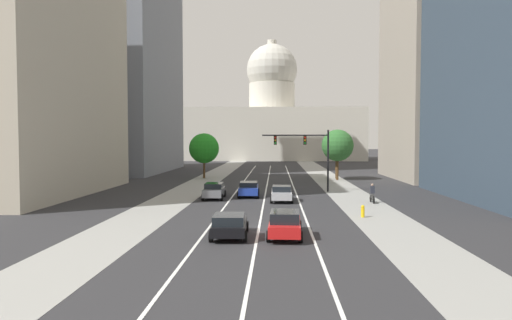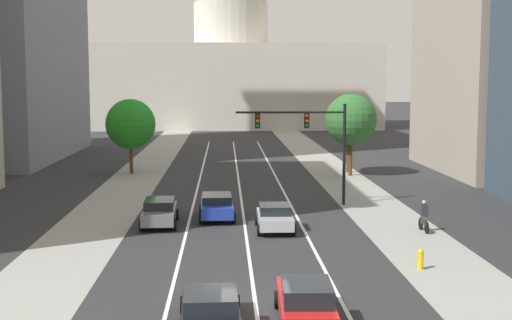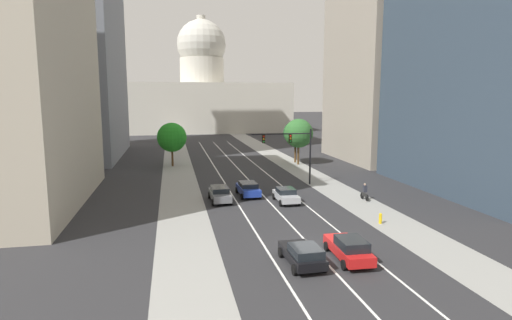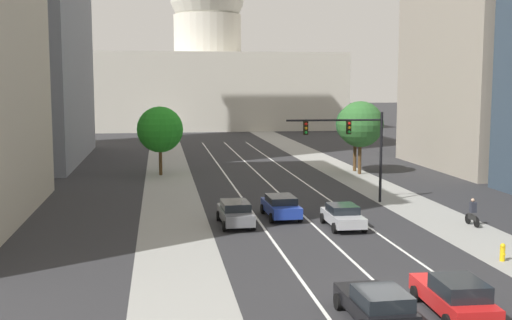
# 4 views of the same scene
# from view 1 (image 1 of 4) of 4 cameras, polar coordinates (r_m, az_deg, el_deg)

# --- Properties ---
(ground_plane) EXTENTS (400.00, 400.00, 0.00)m
(ground_plane) POSITION_cam_1_polar(r_m,az_deg,el_deg) (68.68, 1.56, -2.14)
(ground_plane) COLOR #2B2B2D
(sidewalk_left) EXTENTS (4.34, 130.00, 0.01)m
(sidewalk_left) POSITION_cam_1_polar(r_m,az_deg,el_deg) (64.42, -6.17, -2.46)
(sidewalk_left) COLOR gray
(sidewalk_left) RESTS_ON ground
(sidewalk_right) EXTENTS (4.34, 130.00, 0.01)m
(sidewalk_right) POSITION_cam_1_polar(r_m,az_deg,el_deg) (64.14, 9.18, -2.50)
(sidewalk_right) COLOR gray
(sidewalk_right) RESTS_ON ground
(lane_stripe_left) EXTENTS (0.16, 90.00, 0.01)m
(lane_stripe_left) POSITION_cam_1_polar(r_m,az_deg,el_deg) (53.91, -2.10, -3.43)
(lane_stripe_left) COLOR white
(lane_stripe_left) RESTS_ON ground
(lane_stripe_center) EXTENTS (0.16, 90.00, 0.01)m
(lane_stripe_center) POSITION_cam_1_polar(r_m,az_deg,el_deg) (53.75, 1.31, -3.44)
(lane_stripe_center) COLOR white
(lane_stripe_center) RESTS_ON ground
(lane_stripe_right) EXTENTS (0.16, 90.00, 0.01)m
(lane_stripe_right) POSITION_cam_1_polar(r_m,az_deg,el_deg) (53.78, 4.73, -3.45)
(lane_stripe_right) COLOR white
(lane_stripe_right) RESTS_ON ground
(office_tower_far_left) EXTENTS (19.70, 29.47, 53.80)m
(office_tower_far_left) POSITION_cam_1_polar(r_m,az_deg,el_deg) (87.32, -17.51, 16.57)
(office_tower_far_left) COLOR gray
(office_tower_far_left) RESTS_ON ground
(office_tower_far_right) EXTENTS (20.88, 20.52, 37.79)m
(office_tower_far_right) POSITION_cam_1_polar(r_m,az_deg,el_deg) (72.99, 24.82, 12.83)
(office_tower_far_right) COLOR #9E9384
(office_tower_far_right) RESTS_ON ground
(capitol_building) EXTENTS (49.58, 22.68, 33.38)m
(capitol_building) POSITION_cam_1_polar(r_m,az_deg,el_deg) (129.58, 1.98, 4.63)
(capitol_building) COLOR beige
(capitol_building) RESTS_ON ground
(car_red) EXTENTS (2.11, 4.85, 1.55)m
(car_red) POSITION_cam_1_polar(r_m,az_deg,el_deg) (26.84, 3.61, -7.86)
(car_red) COLOR red
(car_red) RESTS_ON ground
(car_gray) EXTENTS (2.08, 4.58, 1.49)m
(car_gray) POSITION_cam_1_polar(r_m,az_deg,el_deg) (43.96, -5.23, -3.78)
(car_gray) COLOR slate
(car_gray) RESTS_ON ground
(car_black) EXTENTS (2.20, 4.29, 1.41)m
(car_black) POSITION_cam_1_polar(r_m,az_deg,el_deg) (26.69, -3.31, -8.02)
(car_black) COLOR black
(car_black) RESTS_ON ground
(car_blue) EXTENTS (2.19, 4.58, 1.45)m
(car_blue) POSITION_cam_1_polar(r_m,az_deg,el_deg) (45.44, -0.91, -3.57)
(car_blue) COLOR #1E389E
(car_blue) RESTS_ON ground
(car_silver) EXTENTS (2.04, 4.15, 1.41)m
(car_silver) POSITION_cam_1_polar(r_m,az_deg,el_deg) (41.95, 3.19, -4.14)
(car_silver) COLOR #B2B5BA
(car_silver) RESTS_ON ground
(traffic_signal_mast) EXTENTS (7.21, 0.39, 6.65)m
(traffic_signal_mast) POSITION_cam_1_polar(r_m,az_deg,el_deg) (49.65, 6.40, 1.50)
(traffic_signal_mast) COLOR black
(traffic_signal_mast) RESTS_ON ground
(fire_hydrant) EXTENTS (0.26, 0.35, 0.91)m
(fire_hydrant) POSITION_cam_1_polar(r_m,az_deg,el_deg) (34.22, 13.14, -6.20)
(fire_hydrant) COLOR yellow
(fire_hydrant) RESTS_ON ground
(cyclist) EXTENTS (0.37, 1.70, 1.72)m
(cyclist) POSITION_cam_1_polar(r_m,az_deg,el_deg) (42.11, 14.26, -4.04)
(cyclist) COLOR black
(cyclist) RESTS_ON ground
(street_tree_mid_left) EXTENTS (4.36, 4.36, 6.55)m
(street_tree_mid_left) POSITION_cam_1_polar(r_m,az_deg,el_deg) (66.91, -6.48, 1.45)
(street_tree_mid_left) COLOR #51381E
(street_tree_mid_left) RESTS_ON ground
(street_tree_mid_right) EXTENTS (4.41, 4.41, 7.03)m
(street_tree_mid_right) POSITION_cam_1_polar(r_m,az_deg,el_deg) (64.49, 10.11, 1.79)
(street_tree_mid_right) COLOR #51381E
(street_tree_mid_right) RESTS_ON ground
(street_tree_far_right) EXTENTS (3.86, 3.86, 6.63)m
(street_tree_far_right) POSITION_cam_1_polar(r_m,az_deg,el_deg) (66.58, 10.00, 1.71)
(street_tree_far_right) COLOR #51381E
(street_tree_far_right) RESTS_ON ground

